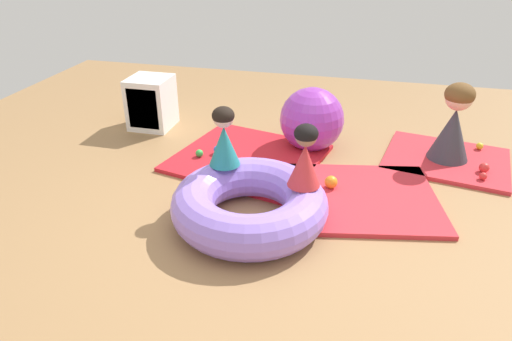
% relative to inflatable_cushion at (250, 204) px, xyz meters
% --- Properties ---
extents(ground_plane, '(8.00, 8.00, 0.00)m').
position_rel_inflatable_cushion_xyz_m(ground_plane, '(0.14, -0.01, -0.16)').
color(ground_plane, '#9E7549').
extents(gym_mat_front, '(1.55, 1.49, 0.04)m').
position_rel_inflatable_cushion_xyz_m(gym_mat_front, '(-0.29, 1.03, -0.14)').
color(gym_mat_front, red).
rests_on(gym_mat_front, ground).
extents(gym_mat_near_right, '(1.42, 1.31, 0.04)m').
position_rel_inflatable_cushion_xyz_m(gym_mat_near_right, '(0.81, 0.55, -0.14)').
color(gym_mat_near_right, red).
rests_on(gym_mat_near_right, ground).
extents(gym_mat_near_left, '(1.26, 1.12, 0.04)m').
position_rel_inflatable_cushion_xyz_m(gym_mat_near_left, '(1.57, 1.46, -0.14)').
color(gym_mat_near_left, red).
rests_on(gym_mat_near_left, ground).
extents(inflatable_cushion, '(1.18, 1.18, 0.33)m').
position_rel_inflatable_cushion_xyz_m(inflatable_cushion, '(0.00, 0.00, 0.00)').
color(inflatable_cushion, '#9975EA').
rests_on(inflatable_cushion, ground).
extents(child_in_red, '(0.30, 0.30, 0.48)m').
position_rel_inflatable_cushion_xyz_m(child_in_red, '(0.38, 0.11, 0.39)').
color(child_in_red, red).
rests_on(child_in_red, inflatable_cushion).
extents(child_in_teal, '(0.33, 0.33, 0.48)m').
position_rel_inflatable_cushion_xyz_m(child_in_teal, '(-0.28, 0.29, 0.40)').
color(child_in_teal, teal).
rests_on(child_in_teal, inflatable_cushion).
extents(adult_seated, '(0.48, 0.48, 0.74)m').
position_rel_inflatable_cushion_xyz_m(adult_seated, '(1.57, 1.46, 0.24)').
color(adult_seated, '#383842').
rests_on(adult_seated, gym_mat_near_left).
extents(play_ball_red, '(0.07, 0.07, 0.07)m').
position_rel_inflatable_cushion_xyz_m(play_ball_red, '(1.83, 1.08, -0.09)').
color(play_ball_red, red).
rests_on(play_ball_red, gym_mat_near_left).
extents(play_ball_yellow, '(0.07, 0.07, 0.07)m').
position_rel_inflatable_cushion_xyz_m(play_ball_yellow, '(1.90, 1.74, -0.09)').
color(play_ball_yellow, yellow).
rests_on(play_ball_yellow, gym_mat_near_left).
extents(play_ball_orange, '(0.11, 0.11, 0.11)m').
position_rel_inflatable_cushion_xyz_m(play_ball_orange, '(0.55, 0.61, -0.07)').
color(play_ball_orange, orange).
rests_on(play_ball_orange, gym_mat_near_right).
extents(play_ball_blue, '(0.09, 0.09, 0.09)m').
position_rel_inflatable_cushion_xyz_m(play_ball_blue, '(-0.58, 1.01, -0.08)').
color(play_ball_blue, blue).
rests_on(play_ball_blue, gym_mat_front).
extents(play_ball_green, '(0.07, 0.07, 0.07)m').
position_rel_inflatable_cushion_xyz_m(play_ball_green, '(-0.74, 0.90, -0.09)').
color(play_ball_green, green).
rests_on(play_ball_green, gym_mat_front).
extents(play_ball_pink, '(0.08, 0.08, 0.08)m').
position_rel_inflatable_cushion_xyz_m(play_ball_pink, '(-0.43, 0.92, -0.08)').
color(play_ball_pink, pink).
rests_on(play_ball_pink, gym_mat_front).
extents(play_ball_teal, '(0.10, 0.10, 0.10)m').
position_rel_inflatable_cushion_xyz_m(play_ball_teal, '(0.25, 1.37, -0.07)').
color(play_ball_teal, teal).
rests_on(play_ball_teal, gym_mat_front).
extents(play_ball_red_second, '(0.09, 0.09, 0.09)m').
position_rel_inflatable_cushion_xyz_m(play_ball_red_second, '(1.86, 1.23, -0.08)').
color(play_ball_red_second, red).
rests_on(play_ball_red_second, gym_mat_near_left).
extents(exercise_ball_large, '(0.63, 0.63, 0.63)m').
position_rel_inflatable_cushion_xyz_m(exercise_ball_large, '(0.26, 1.43, 0.15)').
color(exercise_ball_large, purple).
rests_on(exercise_ball_large, ground).
extents(storage_cube, '(0.44, 0.44, 0.56)m').
position_rel_inflatable_cushion_xyz_m(storage_cube, '(-1.54, 1.57, 0.12)').
color(storage_cube, white).
rests_on(storage_cube, ground).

